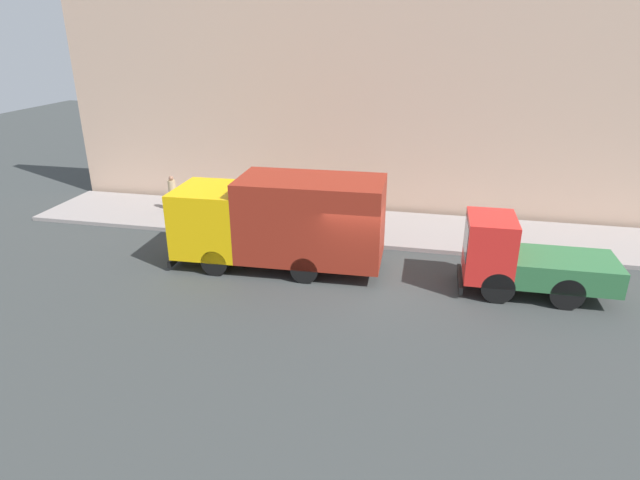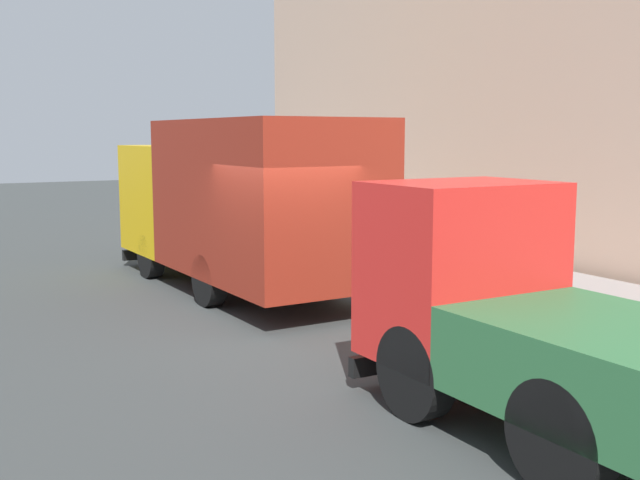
{
  "view_description": "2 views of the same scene",
  "coord_description": "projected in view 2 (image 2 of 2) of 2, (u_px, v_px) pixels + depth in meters",
  "views": [
    {
      "loc": [
        -15.75,
        -1.97,
        7.87
      ],
      "look_at": [
        0.69,
        1.58,
        1.12
      ],
      "focal_mm": 29.79,
      "sensor_mm": 36.0,
      "label": 1
    },
    {
      "loc": [
        -5.1,
        -10.45,
        2.97
      ],
      "look_at": [
        1.13,
        0.58,
        1.22
      ],
      "focal_mm": 42.91,
      "sensor_mm": 36.0,
      "label": 2
    }
  ],
  "objects": [
    {
      "name": "street_sign_post",
      "position": [
        384.0,
        201.0,
        15.01
      ],
      "size": [
        0.44,
        0.08,
        2.57
      ],
      "color": "#4C5156",
      "rests_on": "sidewalk"
    },
    {
      "name": "pedestrian_standing",
      "position": [
        322.0,
        207.0,
        19.84
      ],
      "size": [
        0.44,
        0.44,
        1.76
      ],
      "rotation": [
        0.0,
        0.0,
        1.95
      ],
      "color": "black",
      "rests_on": "sidewalk"
    },
    {
      "name": "ground",
      "position": [
        275.0,
        327.0,
        11.91
      ],
      "size": [
        80.0,
        80.0,
        0.0
      ],
      "primitive_type": "plane",
      "color": "#363A3A"
    },
    {
      "name": "building_facade",
      "position": [
        624.0,
        22.0,
        14.93
      ],
      "size": [
        0.5,
        30.0,
        10.3
      ],
      "primitive_type": "cube",
      "color": "#CBA78E",
      "rests_on": "ground"
    },
    {
      "name": "sidewalk",
      "position": [
        517.0,
        290.0,
        14.37
      ],
      "size": [
        4.14,
        30.0,
        0.16
      ],
      "primitive_type": "cube",
      "color": "gray",
      "rests_on": "ground"
    },
    {
      "name": "small_flatbed_truck",
      "position": [
        529.0,
        319.0,
        7.65
      ],
      "size": [
        1.99,
        4.68,
        2.46
      ],
      "rotation": [
        0.0,
        0.0,
        0.01
      ],
      "color": "red",
      "rests_on": "ground"
    },
    {
      "name": "pedestrian_walking",
      "position": [
        373.0,
        219.0,
        17.34
      ],
      "size": [
        0.51,
        0.51,
        1.72
      ],
      "rotation": [
        0.0,
        0.0,
        3.64
      ],
      "color": "#564F46",
      "rests_on": "sidewalk"
    },
    {
      "name": "large_utility_truck",
      "position": [
        241.0,
        199.0,
        14.55
      ],
      "size": [
        2.7,
        7.34,
        3.24
      ],
      "rotation": [
        0.0,
        0.0,
        0.03
      ],
      "color": "#EEB40B",
      "rests_on": "ground"
    },
    {
      "name": "pedestrian_third",
      "position": [
        293.0,
        202.0,
        22.31
      ],
      "size": [
        0.45,
        0.45,
        1.62
      ],
      "rotation": [
        0.0,
        0.0,
        1.07
      ],
      "color": "#513D4E",
      "rests_on": "sidewalk"
    }
  ]
}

